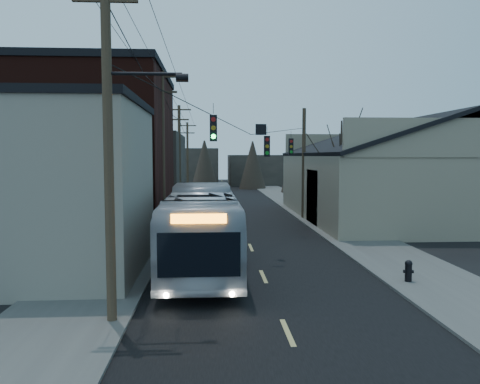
% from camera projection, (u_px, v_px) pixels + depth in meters
% --- Properties ---
extents(ground, '(160.00, 160.00, 0.00)m').
position_uv_depth(ground, '(301.00, 365.00, 10.96)').
color(ground, black).
rests_on(ground, ground).
extents(road_surface, '(9.00, 110.00, 0.02)m').
position_uv_depth(road_surface, '(235.00, 212.00, 40.81)').
color(road_surface, black).
rests_on(road_surface, ground).
extents(sidewalk_left, '(4.00, 110.00, 0.12)m').
position_uv_depth(sidewalk_left, '(160.00, 212.00, 40.41)').
color(sidewalk_left, '#474744').
rests_on(sidewalk_left, ground).
extents(sidewalk_right, '(4.00, 110.00, 0.12)m').
position_uv_depth(sidewalk_right, '(309.00, 211.00, 41.21)').
color(sidewalk_right, '#474744').
rests_on(sidewalk_right, ground).
extents(building_clapboard, '(8.00, 8.00, 7.00)m').
position_uv_depth(building_clapboard, '(42.00, 190.00, 19.09)').
color(building_clapboard, gray).
rests_on(building_clapboard, ground).
extents(building_brick, '(10.00, 12.00, 10.00)m').
position_uv_depth(building_brick, '(87.00, 154.00, 29.85)').
color(building_brick, black).
rests_on(building_brick, ground).
extents(building_left_far, '(9.00, 14.00, 7.00)m').
position_uv_depth(building_left_far, '(136.00, 170.00, 45.92)').
color(building_left_far, '#2C2823').
rests_on(building_left_far, ground).
extents(warehouse, '(16.16, 20.60, 7.73)m').
position_uv_depth(warehouse, '(405.00, 184.00, 36.43)').
color(warehouse, '#7F725C').
rests_on(warehouse, ground).
extents(building_far_left, '(10.00, 12.00, 6.00)m').
position_uv_depth(building_far_left, '(187.00, 167.00, 75.03)').
color(building_far_left, '#2C2823').
rests_on(building_far_left, ground).
extents(building_far_right, '(12.00, 14.00, 5.00)m').
position_uv_depth(building_far_right, '(264.00, 169.00, 80.85)').
color(building_far_right, '#2C2823').
rests_on(building_far_right, ground).
extents(bare_tree, '(0.40, 0.40, 7.20)m').
position_uv_depth(bare_tree, '(341.00, 175.00, 30.98)').
color(bare_tree, black).
rests_on(bare_tree, ground).
extents(utility_lines, '(11.24, 45.28, 10.50)m').
position_uv_depth(utility_lines, '(197.00, 155.00, 34.40)').
color(utility_lines, '#382B1E').
rests_on(utility_lines, ground).
extents(bus, '(3.06, 12.78, 3.55)m').
position_uv_depth(bus, '(202.00, 226.00, 20.77)').
color(bus, '#A7AAB2').
rests_on(bus, ground).
extents(parked_car, '(1.63, 4.15, 1.34)m').
position_uv_depth(parked_car, '(202.00, 198.00, 46.83)').
color(parked_car, '#A2A4AA').
rests_on(parked_car, ground).
extents(fire_hydrant, '(0.39, 0.28, 0.82)m').
position_uv_depth(fire_hydrant, '(408.00, 270.00, 17.79)').
color(fire_hydrant, black).
rests_on(fire_hydrant, sidewalk_right).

